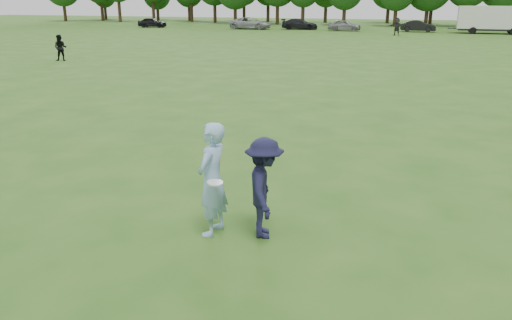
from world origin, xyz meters
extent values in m
plane|color=#285417|center=(0.00, 0.00, 0.00)|extent=(200.00, 200.00, 0.00)
imported|color=#92B9E2|center=(-0.27, -0.12, 1.03)|extent=(0.54, 0.78, 2.06)
imported|color=#171733|center=(0.63, 0.08, 0.91)|extent=(1.01, 1.33, 1.81)
imported|color=black|center=(-20.33, 20.78, 0.87)|extent=(1.03, 0.93, 1.74)
imported|color=#282828|center=(-0.21, 53.48, 0.99)|extent=(1.91, 0.97, 1.98)
imported|color=black|center=(-35.06, 59.03, 0.70)|extent=(4.27, 2.13, 1.40)
imported|color=#9A9A9E|center=(-20.06, 59.56, 0.79)|extent=(5.70, 2.66, 1.58)
imported|color=black|center=(-13.46, 60.99, 0.71)|extent=(5.03, 2.32, 1.42)
imported|color=gray|center=(-7.16, 59.68, 0.72)|extent=(4.24, 1.74, 1.44)
imported|color=black|center=(2.04, 60.45, 0.71)|extent=(4.33, 1.57, 1.42)
cylinder|color=white|center=(-0.09, -0.42, 1.10)|extent=(0.29, 0.29, 0.05)
cube|color=silver|center=(10.51, 59.82, 1.90)|extent=(8.00, 2.50, 2.60)
cube|color=black|center=(10.51, 59.82, 0.50)|extent=(7.60, 2.30, 0.25)
cylinder|color=black|center=(8.31, 58.57, 0.40)|extent=(0.80, 0.25, 0.80)
cylinder|color=black|center=(8.31, 61.07, 0.40)|extent=(0.80, 0.25, 0.80)
cylinder|color=black|center=(12.71, 61.07, 0.40)|extent=(0.80, 0.25, 0.80)
cube|color=#333333|center=(6.11, 59.82, 0.55)|extent=(1.20, 0.15, 0.12)
cylinder|color=#332114|center=(-60.68, 72.20, 1.81)|extent=(0.56, 0.56, 3.63)
cylinder|color=#332114|center=(-55.50, 76.37, 2.06)|extent=(0.56, 0.56, 4.13)
cylinder|color=#332114|center=(-49.35, 72.76, 2.09)|extent=(0.56, 0.56, 4.18)
cylinder|color=#332114|center=(-44.47, 76.22, 2.13)|extent=(0.56, 0.56, 4.26)
cylinder|color=#332114|center=(-37.59, 77.79, 1.96)|extent=(0.56, 0.56, 3.91)
cylinder|color=#332114|center=(-32.29, 76.03, 1.92)|extent=(0.56, 0.56, 3.83)
cylinder|color=#332114|center=(-27.39, 73.06, 1.63)|extent=(0.56, 0.56, 3.25)
cylinder|color=#332114|center=(-20.22, 73.48, 1.86)|extent=(0.56, 0.56, 3.71)
cylinder|color=#332114|center=(-15.90, 73.09, 1.73)|extent=(0.56, 0.56, 3.46)
cylinder|color=#332114|center=(-9.32, 72.95, 1.57)|extent=(0.56, 0.56, 3.14)
cylinder|color=#332114|center=(-1.61, 72.69, 1.51)|extent=(0.56, 0.56, 3.01)
cylinder|color=#332114|center=(2.83, 75.07, 1.61)|extent=(0.56, 0.56, 3.23)
cylinder|color=#332114|center=(8.24, 74.97, 1.88)|extent=(0.56, 0.56, 3.77)
cylinder|color=#332114|center=(13.38, 75.56, 1.66)|extent=(0.56, 0.56, 3.33)
cylinder|color=#332114|center=(-58.26, 81.41, 1.49)|extent=(0.56, 0.56, 2.97)
cylinder|color=#332114|center=(-47.10, 82.53, 1.36)|extent=(0.56, 0.56, 2.73)
cylinder|color=#332114|center=(-39.55, 80.93, 1.63)|extent=(0.56, 0.56, 3.25)
cylinder|color=#332114|center=(-29.72, 83.93, 1.81)|extent=(0.56, 0.56, 3.62)
cylinder|color=#332114|center=(-24.24, 81.39, 1.80)|extent=(0.56, 0.56, 3.61)
cylinder|color=#332114|center=(-13.94, 81.92, 1.65)|extent=(0.56, 0.56, 3.29)
cylinder|color=#332114|center=(-3.49, 83.39, 1.64)|extent=(0.56, 0.56, 3.28)
cylinder|color=#332114|center=(3.45, 81.85, 1.56)|extent=(0.56, 0.56, 3.11)
cylinder|color=#332114|center=(12.88, 83.26, 1.75)|extent=(0.56, 0.56, 3.50)
camera|label=1|loc=(3.06, -7.69, 4.07)|focal=35.00mm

